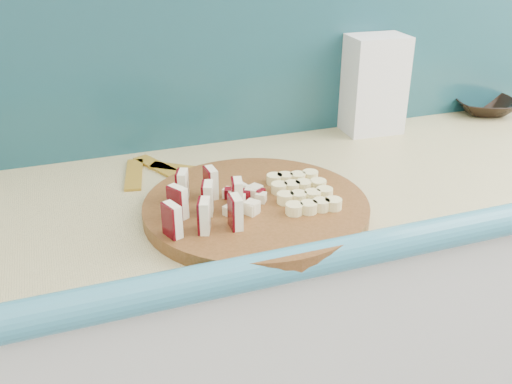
% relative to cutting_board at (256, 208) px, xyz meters
% --- Properties ---
extents(kitchen_counter, '(2.20, 0.63, 0.91)m').
position_rel_cutting_board_xyz_m(kitchen_counter, '(0.01, 0.11, -0.47)').
color(kitchen_counter, silver).
rests_on(kitchen_counter, ground).
extents(backsplash, '(2.20, 0.02, 0.50)m').
position_rel_cutting_board_xyz_m(backsplash, '(0.01, 0.40, 0.24)').
color(backsplash, teal).
rests_on(backsplash, kitchen_counter).
extents(cutting_board, '(0.47, 0.47, 0.03)m').
position_rel_cutting_board_xyz_m(cutting_board, '(0.00, 0.00, 0.00)').
color(cutting_board, '#4E2C10').
rests_on(cutting_board, kitchen_counter).
extents(apple_wedges, '(0.16, 0.17, 0.06)m').
position_rel_cutting_board_xyz_m(apple_wedges, '(-0.11, -0.02, 0.04)').
color(apple_wedges, '#FEF7CB').
rests_on(apple_wedges, cutting_board).
extents(apple_chunks, '(0.07, 0.07, 0.02)m').
position_rel_cutting_board_xyz_m(apple_chunks, '(-0.03, 0.00, 0.02)').
color(apple_chunks, '#FFF5CB').
rests_on(apple_chunks, cutting_board).
extents(banana_slices, '(0.12, 0.17, 0.02)m').
position_rel_cutting_board_xyz_m(banana_slices, '(0.09, -0.01, 0.02)').
color(banana_slices, '#F7E897').
rests_on(banana_slices, cutting_board).
extents(brown_bowl, '(0.22, 0.22, 0.04)m').
position_rel_cutting_board_xyz_m(brown_bowl, '(0.83, 0.35, 0.01)').
color(brown_bowl, black).
rests_on(brown_bowl, kitchen_counter).
extents(flour_bag, '(0.15, 0.11, 0.25)m').
position_rel_cutting_board_xyz_m(flour_bag, '(0.45, 0.34, 0.11)').
color(flour_bag, white).
rests_on(flour_bag, kitchen_counter).
extents(banana_peel, '(0.22, 0.18, 0.01)m').
position_rel_cutting_board_xyz_m(banana_peel, '(-0.13, 0.26, -0.01)').
color(banana_peel, '#B89323').
rests_on(banana_peel, kitchen_counter).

